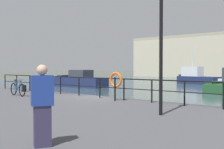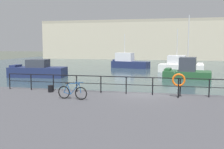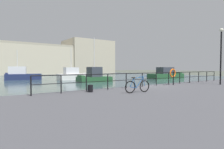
{
  "view_description": "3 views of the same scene",
  "coord_description": "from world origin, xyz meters",
  "px_view_note": "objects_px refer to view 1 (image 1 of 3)",
  "views": [
    {
      "loc": [
        10.53,
        -11.76,
        2.4
      ],
      "look_at": [
        -0.79,
        1.91,
        1.93
      ],
      "focal_mm": 44.69,
      "sensor_mm": 36.0,
      "label": 1
    },
    {
      "loc": [
        1.72,
        -16.65,
        3.77
      ],
      "look_at": [
        -2.46,
        1.56,
        1.67
      ],
      "focal_mm": 42.64,
      "sensor_mm": 36.0,
      "label": 2
    },
    {
      "loc": [
        -11.1,
        -10.95,
        2.23
      ],
      "look_at": [
        -1.57,
        2.55,
        1.62
      ],
      "focal_mm": 29.37,
      "sensor_mm": 36.0,
      "label": 3
    }
  ],
  "objects_px": {
    "parked_bicycle": "(18,89)",
    "mooring_bollard": "(24,88)",
    "life_ring_stand": "(116,81)",
    "standing_person": "(42,105)",
    "quay_lamp_post": "(161,24)",
    "moored_small_launch": "(81,81)",
    "moored_white_yacht": "(196,78)"
  },
  "relations": [
    {
      "from": "parked_bicycle",
      "to": "mooring_bollard",
      "type": "relative_size",
      "value": 4.02
    },
    {
      "from": "standing_person",
      "to": "parked_bicycle",
      "type": "bearing_deg",
      "value": 0.21
    },
    {
      "from": "moored_white_yacht",
      "to": "parked_bicycle",
      "type": "bearing_deg",
      "value": 107.97
    },
    {
      "from": "moored_white_yacht",
      "to": "standing_person",
      "type": "height_order",
      "value": "moored_white_yacht"
    },
    {
      "from": "mooring_bollard",
      "to": "quay_lamp_post",
      "type": "height_order",
      "value": "quay_lamp_post"
    },
    {
      "from": "mooring_bollard",
      "to": "quay_lamp_post",
      "type": "xyz_separation_m",
      "value": [
        11.62,
        -2.19,
        2.87
      ]
    },
    {
      "from": "parked_bicycle",
      "to": "mooring_bollard",
      "type": "xyz_separation_m",
      "value": [
        -2.18,
        1.79,
        -0.17
      ]
    },
    {
      "from": "mooring_bollard",
      "to": "life_ring_stand",
      "type": "height_order",
      "value": "life_ring_stand"
    },
    {
      "from": "quay_lamp_post",
      "to": "moored_small_launch",
      "type": "bearing_deg",
      "value": 142.41
    },
    {
      "from": "moored_small_launch",
      "to": "life_ring_stand",
      "type": "distance_m",
      "value": 20.36
    },
    {
      "from": "moored_small_launch",
      "to": "parked_bicycle",
      "type": "relative_size",
      "value": 3.79
    },
    {
      "from": "parked_bicycle",
      "to": "quay_lamp_post",
      "type": "relative_size",
      "value": 0.36
    },
    {
      "from": "mooring_bollard",
      "to": "standing_person",
      "type": "bearing_deg",
      "value": -31.24
    },
    {
      "from": "moored_white_yacht",
      "to": "mooring_bollard",
      "type": "xyz_separation_m",
      "value": [
        -0.55,
        -27.18,
        0.05
      ]
    },
    {
      "from": "moored_small_launch",
      "to": "mooring_bollard",
      "type": "height_order",
      "value": "moored_small_launch"
    },
    {
      "from": "moored_white_yacht",
      "to": "moored_small_launch",
      "type": "bearing_deg",
      "value": 74.39
    },
    {
      "from": "moored_white_yacht",
      "to": "standing_person",
      "type": "bearing_deg",
      "value": 122.68
    },
    {
      "from": "quay_lamp_post",
      "to": "mooring_bollard",
      "type": "bearing_deg",
      "value": 169.35
    },
    {
      "from": "mooring_bollard",
      "to": "standing_person",
      "type": "xyz_separation_m",
      "value": [
        11.63,
        -7.06,
        0.64
      ]
    },
    {
      "from": "life_ring_stand",
      "to": "standing_person",
      "type": "height_order",
      "value": "standing_person"
    },
    {
      "from": "standing_person",
      "to": "life_ring_stand",
      "type": "bearing_deg",
      "value": -32.76
    },
    {
      "from": "parked_bicycle",
      "to": "mooring_bollard",
      "type": "distance_m",
      "value": 2.83
    },
    {
      "from": "parked_bicycle",
      "to": "life_ring_stand",
      "type": "height_order",
      "value": "life_ring_stand"
    },
    {
      "from": "moored_small_launch",
      "to": "life_ring_stand",
      "type": "height_order",
      "value": "life_ring_stand"
    },
    {
      "from": "standing_person",
      "to": "mooring_bollard",
      "type": "bearing_deg",
      "value": -1.93
    },
    {
      "from": "moored_small_launch",
      "to": "quay_lamp_post",
      "type": "xyz_separation_m",
      "value": [
        19.48,
        -15.0,
        3.08
      ]
    },
    {
      "from": "moored_white_yacht",
      "to": "quay_lamp_post",
      "type": "xyz_separation_m",
      "value": [
        11.07,
        -29.37,
        2.93
      ]
    },
    {
      "from": "parked_bicycle",
      "to": "standing_person",
      "type": "distance_m",
      "value": 10.83
    },
    {
      "from": "moored_white_yacht",
      "to": "life_ring_stand",
      "type": "xyz_separation_m",
      "value": [
        7.36,
        -27.21,
        0.81
      ]
    },
    {
      "from": "life_ring_stand",
      "to": "standing_person",
      "type": "xyz_separation_m",
      "value": [
        3.72,
        -7.02,
        -0.11
      ]
    },
    {
      "from": "moored_small_launch",
      "to": "life_ring_stand",
      "type": "xyz_separation_m",
      "value": [
        15.77,
        -12.85,
        0.96
      ]
    },
    {
      "from": "parked_bicycle",
      "to": "standing_person",
      "type": "relative_size",
      "value": 1.05
    }
  ]
}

